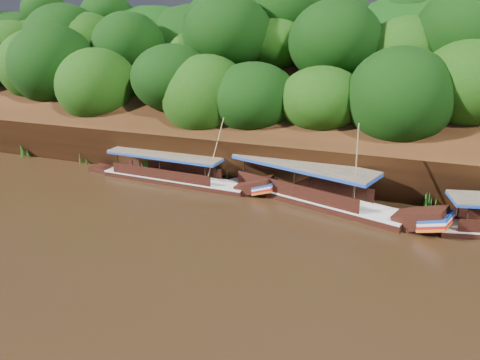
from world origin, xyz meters
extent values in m
plane|color=black|center=(0.00, 0.00, 0.00)|extent=(160.00, 160.00, 0.00)
cube|color=black|center=(0.00, 16.00, 3.50)|extent=(120.00, 16.12, 13.64)
cube|color=black|center=(0.00, 26.00, 0.00)|extent=(120.00, 24.00, 12.00)
ellipsoid|color=#16450B|center=(-30.00, 22.00, 9.00)|extent=(20.00, 10.00, 8.00)
ellipsoid|color=#16450B|center=(-6.00, 15.00, 3.50)|extent=(18.00, 8.00, 6.40)
ellipsoid|color=#16450B|center=(0.00, 23.00, 9.20)|extent=(24.00, 11.00, 8.40)
cube|color=black|center=(0.24, 7.90, 0.00)|extent=(13.36, 6.22, 0.99)
cube|color=silver|center=(0.24, 7.90, 0.47)|extent=(13.38, 6.29, 0.11)
cube|color=black|center=(7.35, 5.71, 0.77)|extent=(3.53, 2.66, 1.86)
cube|color=#183FA0|center=(8.14, 5.46, 1.10)|extent=(2.11, 2.29, 0.68)
cube|color=#AF1314|center=(8.14, 5.46, 0.73)|extent=(2.11, 2.29, 0.68)
cube|color=brown|center=(-0.55, 8.15, 2.66)|extent=(10.72, 5.72, 0.13)
cube|color=#183FA0|center=(-0.55, 8.15, 2.52)|extent=(10.72, 5.72, 0.20)
cylinder|color=tan|center=(3.21, 6.30, 3.48)|extent=(0.19, 1.81, 5.74)
cube|color=black|center=(-10.73, 8.29, 0.00)|extent=(12.09, 2.60, 0.82)
cube|color=silver|center=(-10.73, 8.29, 0.39)|extent=(12.09, 2.66, 0.09)
cube|color=black|center=(-3.99, 7.95, 0.64)|extent=(2.89, 1.64, 1.61)
cube|color=#183FA0|center=(-3.24, 7.91, 0.91)|extent=(1.55, 1.63, 0.60)
cube|color=#AF1314|center=(-3.24, 7.91, 0.60)|extent=(1.55, 1.63, 0.60)
cube|color=brown|center=(-11.48, 8.33, 2.19)|extent=(9.50, 2.77, 0.11)
cube|color=#183FA0|center=(-11.48, 8.33, 2.08)|extent=(9.50, 2.77, 0.16)
cylinder|color=tan|center=(-7.11, 7.93, 2.97)|extent=(1.32, 0.57, 4.96)
cone|color=#1C5C17|center=(-27.17, 9.59, 0.93)|extent=(1.50, 1.50, 1.86)
cone|color=#1C5C17|center=(-20.15, 9.79, 0.86)|extent=(1.50, 1.50, 1.73)
cone|color=#1C5C17|center=(-14.20, 9.28, 0.91)|extent=(1.50, 1.50, 1.83)
cone|color=#1C5C17|center=(-6.21, 9.74, 0.75)|extent=(1.50, 1.50, 1.51)
cone|color=#1C5C17|center=(1.55, 9.47, 0.94)|extent=(1.50, 1.50, 1.87)
cone|color=#1C5C17|center=(7.59, 9.73, 0.90)|extent=(1.50, 1.50, 1.80)
camera|label=1|loc=(6.28, -22.21, 12.21)|focal=35.00mm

